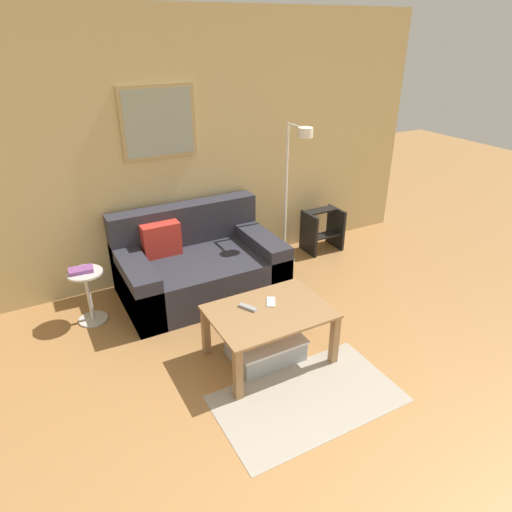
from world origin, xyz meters
The scene contains 11 objects.
wall_back centered at (0.00, 3.74, 1.28)m, with size 5.60×0.09×2.55m.
area_rug centered at (0.05, 1.49, 0.00)m, with size 1.30×0.75×0.01m, color #A39989.
couch centered at (-0.05, 3.25, 0.27)m, with size 1.50×0.96×0.80m.
coffee_table centered at (0.04, 2.02, 0.36)m, with size 0.90×0.65×0.44m.
storage_bin centered at (0.02, 2.04, 0.09)m, with size 0.56×0.42×0.19m.
floor_lamp centered at (1.02, 3.26, 0.87)m, with size 0.25×0.50×1.52m.
side_table centered at (-1.09, 3.22, 0.29)m, with size 0.30×0.30×0.49m.
book_stack centered at (-1.11, 3.23, 0.51)m, with size 0.21×0.15×0.03m.
remote_control centered at (-0.09, 2.12, 0.45)m, with size 0.04×0.15×0.02m, color #99999E.
cell_phone centered at (0.11, 2.11, 0.44)m, with size 0.07×0.14×0.01m, color silver.
step_stool centered at (1.57, 3.44, 0.26)m, with size 0.42×0.32×0.48m.
Camera 1 is at (-1.43, -0.47, 2.35)m, focal length 32.00 mm.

